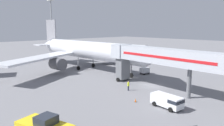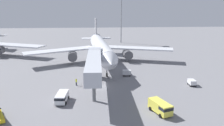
% 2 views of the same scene
% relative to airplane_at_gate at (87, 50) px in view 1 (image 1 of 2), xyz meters
% --- Properties ---
extents(ground_plane, '(300.00, 300.00, 0.00)m').
position_rel_airplane_at_gate_xyz_m(ground_plane, '(-1.05, -22.38, -5.12)').
color(ground_plane, slate).
extents(airplane_at_gate, '(48.90, 45.77, 13.58)m').
position_rel_airplane_at_gate_xyz_m(airplane_at_gate, '(0.00, 0.00, 0.00)').
color(airplane_at_gate, silver).
rests_on(airplane_at_gate, ground).
extents(jet_bridge, '(3.76, 23.90, 7.74)m').
position_rel_airplane_at_gate_xyz_m(jet_bridge, '(-2.16, -24.09, 0.83)').
color(jet_bridge, '#B2B7C1').
rests_on(jet_bridge, ground).
extents(service_van_rear_right, '(2.43, 4.76, 1.81)m').
position_rel_airplane_at_gate_xyz_m(service_van_rear_right, '(-8.51, -30.95, -4.06)').
color(service_van_rear_right, silver).
rests_on(service_van_rear_right, ground).
extents(baggage_cart_near_left, '(2.35, 1.63, 1.58)m').
position_rel_airplane_at_gate_xyz_m(baggage_cart_near_left, '(6.44, -14.78, -4.25)').
color(baggage_cart_near_left, '#38383D').
rests_on(baggage_cart_near_left, ground).
extents(baggage_cart_far_left, '(1.46, 2.30, 1.37)m').
position_rel_airplane_at_gate_xyz_m(baggage_cart_far_left, '(20.55, -23.58, -4.35)').
color(baggage_cart_far_left, '#38383D').
rests_on(baggage_cart_far_left, ground).
extents(ground_crew_worker_foreground, '(0.40, 0.40, 1.75)m').
position_rel_airplane_at_gate_xyz_m(ground_crew_worker_foreground, '(-6.44, -21.40, -4.19)').
color(ground_crew_worker_foreground, '#1E2333').
rests_on(ground_crew_worker_foreground, ground).
extents(safety_cone_alpha, '(0.33, 0.33, 0.51)m').
position_rel_airplane_at_gate_xyz_m(safety_cone_alpha, '(-10.05, -26.29, -4.87)').
color(safety_cone_alpha, black).
rests_on(safety_cone_alpha, ground).
extents(apron_light_mast, '(2.40, 2.40, 23.59)m').
position_rel_airplane_at_gate_xyz_m(apron_light_mast, '(11.65, 42.22, 11.47)').
color(apron_light_mast, '#93969B').
rests_on(apron_light_mast, ground).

